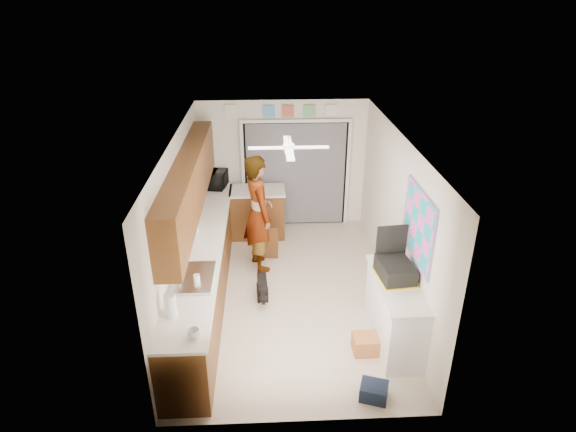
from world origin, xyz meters
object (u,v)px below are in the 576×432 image
object	(u,v)px
navy_crate	(374,391)
dog	(262,287)
microwave	(216,180)
soap_bottle	(196,225)
paper_towel_roll	(171,306)
man	(258,213)
cup	(194,334)
suitcase	(395,270)
cardboard_box	(368,344)

from	to	relation	value
navy_crate	dog	xyz separation A→B (m)	(-1.31, 2.08, 0.10)
microwave	soap_bottle	bearing A→B (deg)	-176.15
soap_bottle	paper_towel_roll	world-z (taller)	paper_towel_roll
man	microwave	bearing A→B (deg)	11.53
cup	man	distance (m)	3.06
soap_bottle	suitcase	size ratio (longest dim) A/B	0.49
cup	dog	xyz separation A→B (m)	(0.72, 2.04, -0.80)
suitcase	dog	world-z (taller)	suitcase
microwave	dog	xyz separation A→B (m)	(0.84, -2.31, -0.89)
cardboard_box	man	bearing A→B (deg)	122.68
cup	cardboard_box	xyz separation A→B (m)	(2.11, 0.75, -0.87)
soap_bottle	dog	bearing A→B (deg)	-23.05
cardboard_box	suitcase	bearing A→B (deg)	41.67
paper_towel_roll	cardboard_box	bearing A→B (deg)	8.45
man	dog	xyz separation A→B (m)	(0.05, -0.95, -0.81)
dog	navy_crate	bearing A→B (deg)	-60.87
dog	man	bearing A→B (deg)	89.80
suitcase	paper_towel_roll	bearing A→B (deg)	-172.86
cup	paper_towel_roll	distance (m)	0.51
soap_bottle	cup	distance (m)	2.48
cup	dog	world-z (taller)	cup
soap_bottle	cup	bearing A→B (deg)	-83.56
microwave	suitcase	bearing A→B (deg)	-133.09
cup	suitcase	bearing A→B (deg)	23.44
cardboard_box	navy_crate	world-z (taller)	cardboard_box
cup	navy_crate	world-z (taller)	cup
navy_crate	cardboard_box	bearing A→B (deg)	84.17
man	dog	bearing A→B (deg)	163.93
soap_bottle	navy_crate	size ratio (longest dim) A/B	0.84
paper_towel_roll	suitcase	xyz separation A→B (m)	(2.77, 0.68, -0.03)
cardboard_box	dog	xyz separation A→B (m)	(-1.39, 1.28, 0.08)
paper_towel_roll	navy_crate	bearing A→B (deg)	-10.55
microwave	navy_crate	size ratio (longest dim) A/B	1.66
suitcase	cardboard_box	xyz separation A→B (m)	(-0.36, -0.32, -0.94)
soap_bottle	suitcase	bearing A→B (deg)	-26.91
cup	microwave	bearing A→B (deg)	91.61
microwave	soap_bottle	size ratio (longest dim) A/B	1.98
microwave	navy_crate	world-z (taller)	microwave
soap_bottle	dog	size ratio (longest dim) A/B	0.53
microwave	soap_bottle	xyz separation A→B (m)	(-0.16, -1.88, -0.01)
cup	navy_crate	bearing A→B (deg)	-1.16
cup	suitcase	distance (m)	2.69
suitcase	navy_crate	bearing A→B (deg)	-118.07
microwave	suitcase	size ratio (longest dim) A/B	0.97
dog	microwave	bearing A→B (deg)	107.05
soap_bottle	navy_crate	world-z (taller)	soap_bottle
man	paper_towel_roll	bearing A→B (deg)	140.41
cardboard_box	dog	size ratio (longest dim) A/B	0.77
soap_bottle	navy_crate	bearing A→B (deg)	-47.34
dog	suitcase	bearing A→B (deg)	-32.05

